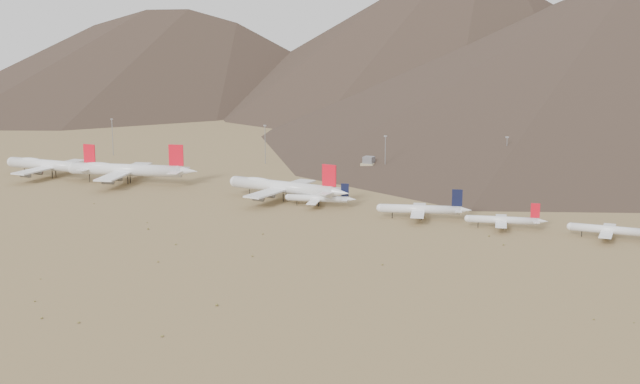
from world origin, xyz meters
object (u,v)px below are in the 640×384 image
at_px(widebody_east, 283,187).
at_px(narrowbody_a, 319,198).
at_px(widebody_west, 52,165).
at_px(control_tower, 369,167).
at_px(widebody_centre, 127,170).
at_px(narrowbody_b, 422,209).

relative_size(widebody_east, narrowbody_a, 2.00).
xyz_separation_m(widebody_east, narrowbody_a, (22.73, -3.78, -3.51)).
height_order(widebody_west, widebody_east, widebody_west).
bearing_deg(widebody_east, control_tower, 86.38).
height_order(widebody_west, widebody_centre, widebody_centre).
relative_size(widebody_west, widebody_centre, 0.95).
relative_size(widebody_west, narrowbody_a, 2.02).
xyz_separation_m(narrowbody_b, control_tower, (-67.14, 96.50, 0.43)).
relative_size(widebody_centre, narrowbody_a, 2.13).
relative_size(widebody_centre, narrowbody_b, 1.76).
relative_size(widebody_west, control_tower, 6.15).
relative_size(narrowbody_a, control_tower, 3.05).
xyz_separation_m(widebody_east, narrowbody_b, (80.16, -9.53, -2.60)).
xyz_separation_m(widebody_west, narrowbody_a, (179.57, -4.52, -3.57)).
relative_size(narrowbody_b, control_tower, 3.69).
bearing_deg(narrowbody_a, widebody_west, 164.90).
height_order(widebody_centre, narrowbody_a, widebody_centre).
xyz_separation_m(widebody_centre, narrowbody_b, (184.69, -14.02, -3.27)).
bearing_deg(widebody_centre, widebody_west, 169.56).
xyz_separation_m(widebody_west, widebody_east, (156.84, -0.74, -0.07)).
bearing_deg(narrowbody_b, widebody_centre, 158.96).
distance_m(widebody_east, control_tower, 87.96).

